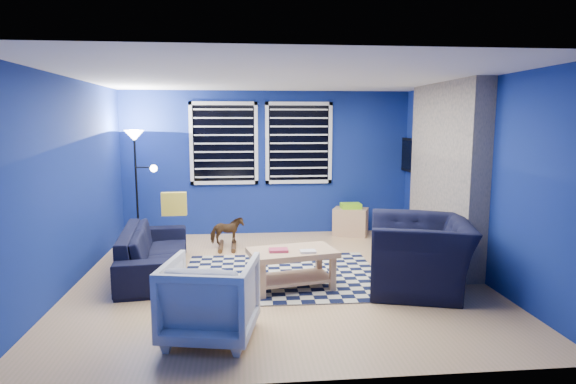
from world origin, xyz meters
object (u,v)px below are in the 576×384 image
object	(u,v)px
tv	(413,156)
armchair_bent	(210,299)
sofa	(155,251)
rocking_horse	(227,231)
cabinet	(350,221)
coffee_table	(292,261)
floor_lamp	(136,151)
armchair_big	(419,254)

from	to	relation	value
tv	armchair_bent	size ratio (longest dim) A/B	1.22
sofa	rocking_horse	xyz separation A→B (m)	(0.91, 1.15, -0.02)
sofa	cabinet	size ratio (longest dim) A/B	3.03
armchair_bent	coffee_table	world-z (taller)	armchair_bent
sofa	armchair_bent	bearing A→B (deg)	-163.27
tv	floor_lamp	world-z (taller)	floor_lamp
armchair_big	rocking_horse	bearing A→B (deg)	-115.71
coffee_table	sofa	bearing A→B (deg)	155.49
sofa	floor_lamp	size ratio (longest dim) A/B	1.11
armchair_bent	coffee_table	xyz separation A→B (m)	(0.88, 1.22, -0.03)
tv	cabinet	bearing A→B (deg)	170.07
coffee_table	cabinet	size ratio (longest dim) A/B	1.63
armchair_bent	cabinet	xyz separation A→B (m)	(2.19, 3.84, -0.12)
tv	armchair_bent	xyz separation A→B (m)	(-3.20, -3.67, -1.03)
tv	armchair_bent	world-z (taller)	tv
armchair_bent	sofa	bearing A→B (deg)	-55.83
armchair_bent	floor_lamp	bearing A→B (deg)	-58.02
sofa	armchair_big	xyz separation A→B (m)	(3.23, -0.90, 0.12)
tv	coffee_table	distance (m)	3.53
armchair_big	floor_lamp	world-z (taller)	floor_lamp
cabinet	floor_lamp	distance (m)	3.77
sofa	rocking_horse	bearing A→B (deg)	-44.42
tv	floor_lamp	size ratio (longest dim) A/B	0.54
tv	sofa	xyz separation A→B (m)	(-4.05, -1.66, -1.10)
cabinet	armchair_big	bearing A→B (deg)	-63.45
armchair_big	armchair_bent	distance (m)	2.63
tv	rocking_horse	xyz separation A→B (m)	(-3.14, -0.51, -1.12)
armchair_big	coffee_table	distance (m)	1.51
armchair_bent	cabinet	bearing A→B (deg)	-108.30
armchair_big	cabinet	bearing A→B (deg)	-160.06
tv	cabinet	xyz separation A→B (m)	(-1.02, 0.18, -1.15)
tv	armchair_big	bearing A→B (deg)	-107.72
sofa	armchair_bent	distance (m)	2.18
sofa	cabinet	bearing A→B (deg)	-64.90
armchair_big	floor_lamp	size ratio (longest dim) A/B	0.70
armchair_bent	tv	bearing A→B (deg)	-119.82
armchair_bent	rocking_horse	distance (m)	3.16
tv	rocking_horse	distance (m)	3.37
armchair_big	floor_lamp	distance (m)	4.64
armchair_big	coffee_table	bearing A→B (deg)	-78.61
rocking_horse	sofa	bearing A→B (deg)	125.66
armchair_big	armchair_bent	size ratio (longest dim) A/B	1.57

